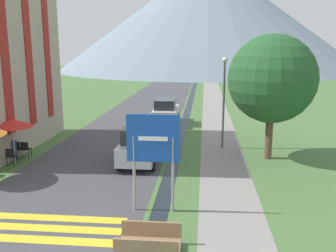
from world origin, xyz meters
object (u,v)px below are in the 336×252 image
object	(u,v)px
cafe_chair_far_right	(25,148)
person_seated_near	(13,147)
parked_car_far	(166,111)
cafe_chair_middle	(11,155)
road_sign	(153,148)
footbridge	(149,245)
tree_by_path	(272,79)
cafe_umbrella_middle_red	(12,123)
streetlamp	(224,95)
parked_car_near	(140,144)
cafe_chair_far_left	(17,148)

from	to	relation	value
cafe_chair_far_right	person_seated_near	bearing A→B (deg)	-133.16
parked_car_far	cafe_chair_middle	xyz separation A→B (m)	(-6.18, -10.55, -0.39)
cafe_chair_middle	cafe_chair_far_right	world-z (taller)	same
road_sign	footbridge	size ratio (longest dim) A/B	1.96
person_seated_near	tree_by_path	xyz separation A→B (m)	(12.53, 1.53, 3.30)
road_sign	cafe_umbrella_middle_red	world-z (taller)	road_sign
parked_car_far	person_seated_near	bearing A→B (deg)	-124.13
streetlamp	tree_by_path	distance (m)	2.98
footbridge	cafe_chair_middle	xyz separation A→B (m)	(-7.52, 6.87, 0.29)
cafe_chair_middle	cafe_umbrella_middle_red	bearing A→B (deg)	92.89
cafe_chair_middle	person_seated_near	distance (m)	0.97
road_sign	parked_car_near	bearing A→B (deg)	104.33
parked_car_near	cafe_chair_middle	size ratio (longest dim) A/B	4.74
cafe_chair_far_left	cafe_chair_far_right	size ratio (longest dim) A/B	1.00
streetlamp	cafe_chair_middle	bearing A→B (deg)	-157.30
tree_by_path	parked_car_far	bearing A→B (deg)	126.37
cafe_chair_far_right	road_sign	bearing A→B (deg)	-28.39
footbridge	cafe_chair_far_right	size ratio (longest dim) A/B	2.00
road_sign	parked_car_near	world-z (taller)	road_sign
parked_car_far	person_seated_near	xyz separation A→B (m)	(-6.54, -9.65, -0.25)
parked_car_near	streetlamp	distance (m)	5.47
footbridge	cafe_umbrella_middle_red	distance (m)	10.60
parked_car_far	cafe_umbrella_middle_red	xyz separation A→B (m)	(-6.20, -10.18, 1.07)
cafe_chair_far_right	cafe_chair_middle	bearing A→B (deg)	-85.31
road_sign	parked_car_far	world-z (taller)	road_sign
cafe_umbrella_middle_red	tree_by_path	bearing A→B (deg)	9.56
cafe_umbrella_middle_red	cafe_chair_far_left	bearing A→B (deg)	111.34
cafe_chair_far_left	cafe_chair_middle	bearing A→B (deg)	-69.57
cafe_chair_far_left	streetlamp	world-z (taller)	streetlamp
road_sign	cafe_chair_middle	size ratio (longest dim) A/B	3.93
cafe_chair_far_left	cafe_umbrella_middle_red	xyz separation A→B (m)	(0.37, -0.94, 1.46)
cafe_chair_middle	streetlamp	world-z (taller)	streetlamp
person_seated_near	parked_car_near	bearing A→B (deg)	2.19
parked_car_far	streetlamp	world-z (taller)	streetlamp
tree_by_path	streetlamp	bearing A→B (deg)	141.26
parked_car_near	cafe_umbrella_middle_red	distance (m)	6.09
cafe_chair_far_left	person_seated_near	xyz separation A→B (m)	(0.03, -0.42, 0.15)
parked_car_far	person_seated_near	world-z (taller)	parked_car_far
parked_car_far	cafe_chair_middle	world-z (taller)	parked_car_far
parked_car_near	cafe_umbrella_middle_red	world-z (taller)	cafe_umbrella_middle_red
parked_car_far	cafe_chair_far_right	size ratio (longest dim) A/B	4.68
footbridge	parked_car_near	distance (m)	8.19
footbridge	parked_car_far	distance (m)	17.49
footbridge	parked_car_near	size ratio (longest dim) A/B	0.42
cafe_chair_middle	cafe_chair_far_left	size ratio (longest dim) A/B	1.00
person_seated_near	cafe_umbrella_middle_red	bearing A→B (deg)	-56.94
person_seated_near	tree_by_path	bearing A→B (deg)	6.96
parked_car_near	streetlamp	size ratio (longest dim) A/B	0.81
road_sign	streetlamp	world-z (taller)	streetlamp
cafe_chair_far_right	person_seated_near	xyz separation A→B (m)	(-0.45, -0.35, 0.15)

